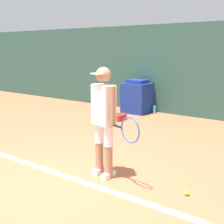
{
  "coord_description": "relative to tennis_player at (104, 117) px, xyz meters",
  "views": [
    {
      "loc": [
        3.1,
        -2.83,
        1.86
      ],
      "look_at": [
        0.38,
        0.79,
        0.93
      ],
      "focal_mm": 50.0,
      "sensor_mm": 36.0,
      "label": 1
    }
  ],
  "objects": [
    {
      "name": "covered_chair",
      "position": [
        -2.14,
        4.27,
        -0.43
      ],
      "size": [
        0.74,
        0.69,
        0.97
      ],
      "color": "navy",
      "rests_on": "ground_plane"
    },
    {
      "name": "back_wall",
      "position": [
        -0.4,
        4.72,
        0.38
      ],
      "size": [
        24.0,
        0.1,
        2.54
      ],
      "color": "#2D564C",
      "rests_on": "ground_plane"
    },
    {
      "name": "ground_plane",
      "position": [
        -0.4,
        -0.59,
        -0.89
      ],
      "size": [
        24.0,
        24.0,
        0.0
      ],
      "primitive_type": "plane",
      "color": "#B76642"
    },
    {
      "name": "equipment_bag",
      "position": [
        -2.22,
        3.12,
        -0.81
      ],
      "size": [
        0.77,
        0.35,
        0.15
      ],
      "color": "#B2231E",
      "rests_on": "ground_plane"
    },
    {
      "name": "tennis_player",
      "position": [
        0.0,
        0.0,
        0.0
      ],
      "size": [
        0.96,
        0.33,
        1.61
      ],
      "rotation": [
        0.0,
        0.0,
        -0.24
      ],
      "color": "#A37556",
      "rests_on": "ground_plane"
    },
    {
      "name": "water_bottle",
      "position": [
        -1.65,
        4.46,
        -0.77
      ],
      "size": [
        0.09,
        0.09,
        0.26
      ],
      "color": "#33ADD6",
      "rests_on": "ground_plane"
    },
    {
      "name": "court_baseline",
      "position": [
        -0.4,
        -0.38,
        -0.88
      ],
      "size": [
        21.6,
        0.1,
        0.01
      ],
      "color": "white",
      "rests_on": "ground_plane"
    },
    {
      "name": "tennis_ball",
      "position": [
        1.24,
        0.13,
        -0.86
      ],
      "size": [
        0.07,
        0.07,
        0.07
      ],
      "color": "#D1E533",
      "rests_on": "ground_plane"
    }
  ]
}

